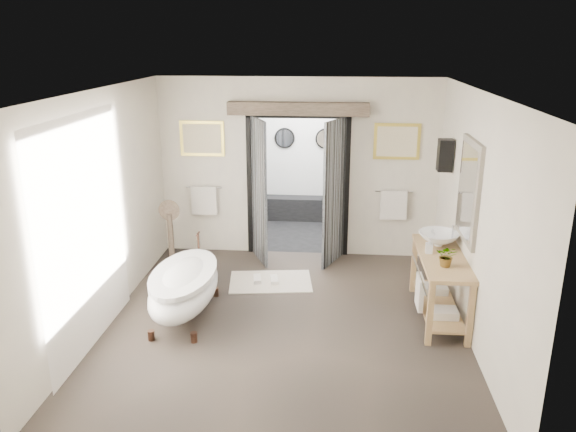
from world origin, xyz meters
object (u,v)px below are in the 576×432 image
at_px(vanity, 438,281).
at_px(rug, 271,282).
at_px(basin, 439,239).
at_px(clawfoot_tub, 184,287).

relative_size(vanity, rug, 1.33).
bearing_deg(basin, clawfoot_tub, 178.50).
bearing_deg(vanity, rug, 158.80).
distance_m(clawfoot_tub, vanity, 3.26).
xyz_separation_m(clawfoot_tub, rug, (0.97, 1.16, -0.42)).
bearing_deg(rug, basin, -12.43).
xyz_separation_m(vanity, basin, (0.03, 0.37, 0.44)).
distance_m(rug, basin, 2.53).
bearing_deg(vanity, clawfoot_tub, -175.02).
xyz_separation_m(vanity, rug, (-2.27, 0.88, -0.50)).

